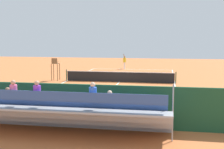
# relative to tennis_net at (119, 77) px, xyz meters

# --- Properties ---
(ground_plane) EXTENTS (60.00, 60.00, 0.00)m
(ground_plane) POSITION_rel_tennis_net_xyz_m (0.00, 0.00, -0.50)
(ground_plane) COLOR #C66B38
(court_line_markings) EXTENTS (10.10, 22.20, 0.01)m
(court_line_markings) POSITION_rel_tennis_net_xyz_m (0.00, -0.04, -0.50)
(court_line_markings) COLOR white
(court_line_markings) RESTS_ON ground
(tennis_net) EXTENTS (10.30, 0.10, 1.07)m
(tennis_net) POSITION_rel_tennis_net_xyz_m (0.00, 0.00, 0.00)
(tennis_net) COLOR black
(tennis_net) RESTS_ON ground
(backdrop_wall) EXTENTS (18.00, 0.16, 2.00)m
(backdrop_wall) POSITION_rel_tennis_net_xyz_m (0.00, 14.00, 0.50)
(backdrop_wall) COLOR #1E4C2D
(backdrop_wall) RESTS_ON ground
(bleacher_stand) EXTENTS (9.06, 2.40, 2.48)m
(bleacher_stand) POSITION_rel_tennis_net_xyz_m (0.16, 15.37, 0.47)
(bleacher_stand) COLOR #9EA0A5
(bleacher_stand) RESTS_ON ground
(umpire_chair) EXTENTS (0.67, 0.67, 2.14)m
(umpire_chair) POSITION_rel_tennis_net_xyz_m (6.20, 0.02, 0.81)
(umpire_chair) COLOR brown
(umpire_chair) RESTS_ON ground
(courtside_bench) EXTENTS (1.80, 0.40, 0.93)m
(courtside_bench) POSITION_rel_tennis_net_xyz_m (-3.22, 13.27, 0.06)
(courtside_bench) COLOR #33383D
(courtside_bench) RESTS_ON ground
(equipment_bag) EXTENTS (0.90, 0.36, 0.36)m
(equipment_bag) POSITION_rel_tennis_net_xyz_m (-1.15, 13.40, -0.32)
(equipment_bag) COLOR #B22D2D
(equipment_bag) RESTS_ON ground
(tennis_player) EXTENTS (0.37, 0.54, 1.93)m
(tennis_player) POSITION_rel_tennis_net_xyz_m (1.04, -11.23, 0.51)
(tennis_player) COLOR white
(tennis_player) RESTS_ON ground
(tennis_racket) EXTENTS (0.44, 0.57, 0.03)m
(tennis_racket) POSITION_rel_tennis_net_xyz_m (1.69, -11.44, -0.49)
(tennis_racket) COLOR black
(tennis_racket) RESTS_ON ground
(tennis_ball_near) EXTENTS (0.07, 0.07, 0.07)m
(tennis_ball_near) POSITION_rel_tennis_net_xyz_m (0.31, -9.23, -0.47)
(tennis_ball_near) COLOR #CCDB33
(tennis_ball_near) RESTS_ON ground
(tennis_ball_far) EXTENTS (0.07, 0.07, 0.07)m
(tennis_ball_far) POSITION_rel_tennis_net_xyz_m (2.45, -9.47, -0.47)
(tennis_ball_far) COLOR #CCDB33
(tennis_ball_far) RESTS_ON ground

